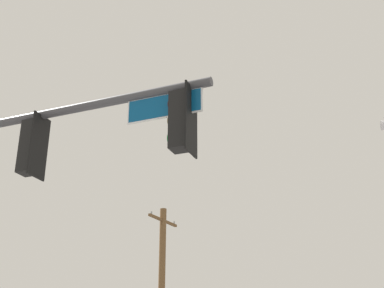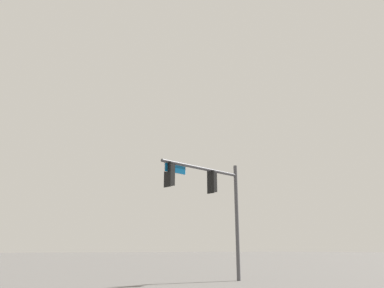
{
  "view_description": "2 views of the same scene",
  "coord_description": "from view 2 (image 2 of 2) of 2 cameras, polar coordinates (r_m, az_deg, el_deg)",
  "views": [
    {
      "loc": [
        4.45,
        -13.22,
        1.32
      ],
      "look_at": [
        -1.0,
        -4.78,
        5.62
      ],
      "focal_mm": 50.0,
      "sensor_mm": 36.0,
      "label": 1
    },
    {
      "loc": [
        9.03,
        10.09,
        1.72
      ],
      "look_at": [
        -2.62,
        -7.78,
        7.73
      ],
      "focal_mm": 35.0,
      "sensor_mm": 36.0,
      "label": 2
    }
  ],
  "objects": [
    {
      "name": "signal_pole_near",
      "position": [
        21.11,
        2.9,
        -7.39
      ],
      "size": [
        5.82,
        1.39,
        6.64
      ],
      "color": "#47474C",
      "rests_on": "ground_plane"
    }
  ]
}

